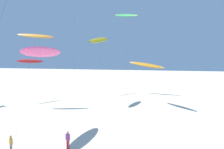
% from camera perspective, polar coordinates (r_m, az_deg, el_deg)
% --- Properties ---
extents(flying_kite_0, '(8.87, 6.78, 7.67)m').
position_cam_1_polar(flying_kite_0, '(58.00, 8.07, 2.21)').
color(flying_kite_0, orange).
rests_on(flying_kite_0, ground).
extents(flying_kite_3, '(6.63, 11.25, 17.48)m').
position_cam_1_polar(flying_kite_3, '(47.97, 3.20, 13.64)').
color(flying_kite_3, green).
rests_on(flying_kite_3, ground).
extents(flying_kite_4, '(5.47, 11.91, 13.72)m').
position_cam_1_polar(flying_kite_4, '(59.87, -3.15, 8.00)').
color(flying_kite_4, yellow).
rests_on(flying_kite_4, ground).
extents(flying_kite_5, '(6.69, 9.81, 13.00)m').
position_cam_1_polar(flying_kite_5, '(46.48, -17.41, 8.61)').
color(flying_kite_5, orange).
rests_on(flying_kite_5, ground).
extents(flying_kite_6, '(1.92, 12.06, 9.89)m').
position_cam_1_polar(flying_kite_6, '(29.31, -15.87, 5.09)').
color(flying_kite_6, '#EA5193').
rests_on(flying_kite_6, ground).
extents(flying_kite_10, '(4.33, 10.53, 8.22)m').
position_cam_1_polar(flying_kite_10, '(50.86, -18.53, 2.99)').
color(flying_kite_10, red).
rests_on(flying_kite_10, ground).
extents(person_near_left, '(0.51, 0.24, 1.72)m').
position_cam_1_polar(person_near_left, '(23.59, -10.26, -14.68)').
color(person_near_left, red).
rests_on(person_near_left, ground).
extents(person_near_right, '(0.47, 0.31, 1.63)m').
position_cam_1_polar(person_near_right, '(24.11, -22.54, -14.66)').
color(person_near_right, slate).
rests_on(person_near_right, ground).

